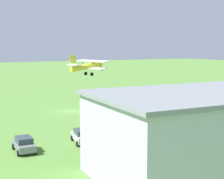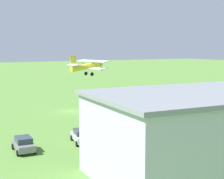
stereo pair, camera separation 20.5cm
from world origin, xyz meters
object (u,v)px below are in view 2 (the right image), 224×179
Objects in this scene: person_watching_takeoff at (136,124)px; car_grey at (24,144)px; car_yellow at (213,123)px; biplane at (88,66)px; person_crossing_taxiway at (179,116)px; car_silver at (82,136)px.

car_grey is at bearing 9.59° from person_watching_takeoff.
car_grey is at bearing -4.29° from car_yellow.
biplane reaches higher than car_yellow.
person_crossing_taxiway is at bearing 118.77° from biplane.
car_silver is (18.94, -2.10, -0.00)m from car_yellow.
car_silver is at bearing 15.57° from person_watching_takeoff.
biplane is 18.41m from person_crossing_taxiway.
person_crossing_taxiway is at bearing -169.07° from car_silver.
car_silver is 2.66× the size of person_watching_takeoff.
car_grey is 16.46m from person_watching_takeoff.
biplane is 5.37× the size of person_watching_takeoff.
car_grey is (6.94, 0.15, 0.00)m from car_silver.
car_yellow is 1.00× the size of car_silver.
biplane is 2.14× the size of car_grey.
person_watching_takeoff reaches higher than car_yellow.
car_yellow is 19.06m from car_silver.
biplane is 25.53m from car_grey.
car_grey is at bearing 8.22° from person_crossing_taxiway.
biplane is 23.65m from car_yellow.
biplane is at bearing -116.85° from car_silver.
person_crossing_taxiway is 8.16m from person_watching_takeoff.
person_watching_takeoff is (9.66, -4.68, -0.03)m from car_yellow.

